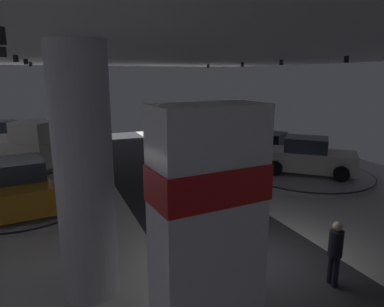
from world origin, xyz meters
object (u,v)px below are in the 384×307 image
Objects in this scene: display_car_deep_left at (4,136)px; display_car_far_right at (251,136)px; display_platform_far_right at (250,149)px; pickup_truck_far_left at (16,147)px; display_car_mid_left at (20,184)px; display_platform_mid_right at (307,175)px; display_platform_deep_left at (6,150)px; display_car_deep_right at (198,124)px; display_car_mid_right at (308,157)px; display_platform_far_left at (14,168)px; display_platform_deep_right at (198,135)px; visitor_walking_far at (335,250)px; visitor_walking_near at (185,166)px; display_platform_mid_left at (23,207)px; column_left at (85,175)px.

display_car_deep_left reaches higher than display_car_far_right.
pickup_truck_far_left is at bearing 178.98° from display_platform_far_right.
display_car_deep_left is at bearing 159.49° from display_platform_far_right.
display_platform_far_right is at bearing 22.38° from display_car_mid_left.
display_platform_deep_left reaches higher than display_platform_mid_right.
display_platform_far_right is (1.08, -6.02, -0.88)m from display_car_deep_right.
display_platform_deep_left is at bearing 140.39° from display_platform_mid_right.
display_car_mid_right is at bearing -96.11° from display_car_far_right.
display_platform_deep_right is at bearing 23.71° from display_platform_far_left.
display_platform_mid_right is 1.10× the size of display_platform_far_right.
visitor_walking_far is at bearing -48.53° from display_car_mid_left.
display_car_deep_right is at bearing 43.65° from display_car_mid_left.
display_platform_deep_right is 0.87× the size of display_platform_far_right.
display_car_deep_right is 12.11m from display_platform_mid_right.
display_platform_deep_left is 13.16m from visitor_walking_near.
display_platform_far_right is (14.50, -5.42, -0.95)m from display_car_deep_left.
display_car_mid_left is 0.81× the size of display_platform_far_right.
display_platform_far_left is at bearing 178.13° from display_platform_far_right.
display_car_deep_left is (-1.04, 5.18, -0.22)m from pickup_truck_far_left.
display_platform_deep_right is 19.87m from visitor_walking_far.
display_car_mid_right is (0.45, -12.05, -0.02)m from display_car_deep_right.
display_car_deep_left reaches higher than display_car_mid_left.
visitor_walking_far is (6.95, -7.89, 0.78)m from display_platform_mid_left.
display_platform_deep_right is 0.88m from display_car_deep_right.
display_car_far_right is 14.52m from visitor_walking_far.
display_car_mid_left is 6.48m from visitor_walking_near.
display_platform_mid_left is at bearing -157.86° from display_car_far_right.
display_car_deep_left is (-13.87, 11.45, 0.08)m from display_car_mid_right.
display_platform_far_right is (13.45, -0.24, -1.17)m from pickup_truck_far_left.
pickup_truck_far_left is (-12.40, -5.76, 1.16)m from display_platform_deep_right.
pickup_truck_far_left is at bearing 94.62° from display_car_mid_left.
display_platform_deep_left is 1.24× the size of display_car_deep_left.
pickup_truck_far_left is 1.21× the size of display_car_far_right.
pickup_truck_far_left reaches higher than display_car_deep_right.
display_platform_far_left is (-12.65, -5.56, 0.06)m from display_platform_deep_right.
pickup_truck_far_left is at bearing 142.61° from visitor_walking_near.
display_car_deep_right is 2.83× the size of visitor_walking_far.
display_car_deep_right is 12.06m from display_car_mid_right.
display_car_deep_right is 0.76× the size of display_platform_mid_right.
display_car_deep_left reaches higher than display_platform_mid_right.
display_car_far_right is at bearing 83.89° from display_car_mid_right.
column_left is 16.01m from display_car_far_right.
visitor_walking_far reaches higher than display_platform_mid_left.
display_platform_far_left is 1.15m from pickup_truck_far_left.
display_car_deep_right is 6.14m from display_car_far_right.
display_platform_far_left is (-2.42, 11.68, -2.55)m from column_left.
display_car_mid_left is at bearing -136.35° from display_car_deep_right.
display_car_mid_left is at bearing -82.27° from display_platform_deep_left.
display_platform_deep_left is 1.21× the size of display_car_mid_left.
visitor_walking_near is 1.00× the size of visitor_walking_far.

